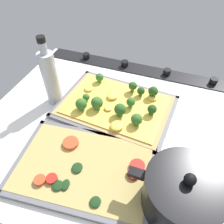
{
  "coord_description": "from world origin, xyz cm",
  "views": [
    {
      "loc": [
        -11.84,
        40.96,
        49.95
      ],
      "look_at": [
        3.37,
        -1.54,
        3.78
      ],
      "focal_mm": 34.75,
      "sensor_mm": 36.0,
      "label": 1
    }
  ],
  "objects_px": {
    "broccoli_pizza": "(116,104)",
    "veggie_pizza_back": "(84,167)",
    "baking_tray_back": "(84,168)",
    "oil_bottle": "(50,77)",
    "cooking_pot": "(182,195)",
    "baking_tray_front": "(116,107)"
  },
  "relations": [
    {
      "from": "broccoli_pizza",
      "to": "cooking_pot",
      "type": "distance_m",
      "value": 0.34
    },
    {
      "from": "broccoli_pizza",
      "to": "veggie_pizza_back",
      "type": "relative_size",
      "value": 1.02
    },
    {
      "from": "broccoli_pizza",
      "to": "oil_bottle",
      "type": "height_order",
      "value": "oil_bottle"
    },
    {
      "from": "veggie_pizza_back",
      "to": "oil_bottle",
      "type": "relative_size",
      "value": 1.51
    },
    {
      "from": "broccoli_pizza",
      "to": "veggie_pizza_back",
      "type": "bearing_deg",
      "value": 88.53
    },
    {
      "from": "baking_tray_back",
      "to": "oil_bottle",
      "type": "height_order",
      "value": "oil_bottle"
    },
    {
      "from": "baking_tray_front",
      "to": "broccoli_pizza",
      "type": "distance_m",
      "value": 0.02
    },
    {
      "from": "baking_tray_front",
      "to": "veggie_pizza_back",
      "type": "xyz_separation_m",
      "value": [
        0.0,
        0.24,
        0.01
      ]
    },
    {
      "from": "oil_bottle",
      "to": "baking_tray_front",
      "type": "bearing_deg",
      "value": -170.95
    },
    {
      "from": "baking_tray_back",
      "to": "cooking_pot",
      "type": "relative_size",
      "value": 1.59
    },
    {
      "from": "veggie_pizza_back",
      "to": "oil_bottle",
      "type": "xyz_separation_m",
      "value": [
        0.2,
        -0.2,
        0.09
      ]
    },
    {
      "from": "broccoli_pizza",
      "to": "cooking_pot",
      "type": "height_order",
      "value": "cooking_pot"
    },
    {
      "from": "broccoli_pizza",
      "to": "baking_tray_back",
      "type": "relative_size",
      "value": 0.95
    },
    {
      "from": "broccoli_pizza",
      "to": "oil_bottle",
      "type": "relative_size",
      "value": 1.54
    },
    {
      "from": "cooking_pot",
      "to": "baking_tray_front",
      "type": "bearing_deg",
      "value": -47.15
    },
    {
      "from": "broccoli_pizza",
      "to": "baking_tray_back",
      "type": "xyz_separation_m",
      "value": [
        0.01,
        0.23,
        -0.02
      ]
    },
    {
      "from": "baking_tray_front",
      "to": "broccoli_pizza",
      "type": "bearing_deg",
      "value": 151.91
    },
    {
      "from": "cooking_pot",
      "to": "baking_tray_back",
      "type": "bearing_deg",
      "value": -3.33
    },
    {
      "from": "cooking_pot",
      "to": "veggie_pizza_back",
      "type": "bearing_deg",
      "value": -3.28
    },
    {
      "from": "veggie_pizza_back",
      "to": "cooking_pot",
      "type": "distance_m",
      "value": 0.24
    },
    {
      "from": "baking_tray_front",
      "to": "oil_bottle",
      "type": "bearing_deg",
      "value": 9.05
    },
    {
      "from": "baking_tray_front",
      "to": "broccoli_pizza",
      "type": "relative_size",
      "value": 1.07
    }
  ]
}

